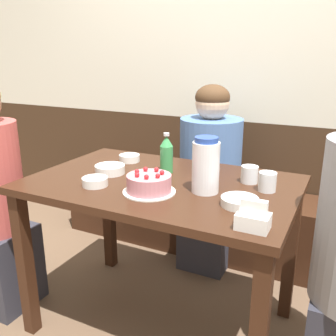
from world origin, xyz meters
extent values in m
plane|color=brown|center=(0.00, 0.00, 0.00)|extent=(12.00, 12.00, 0.00)
cube|color=#3D2819|center=(0.00, 1.05, 0.45)|extent=(4.80, 0.04, 0.90)
cube|color=#381E11|center=(0.00, 0.83, 0.23)|extent=(2.29, 0.38, 0.46)
cube|color=#381E11|center=(0.00, 0.00, 0.76)|extent=(1.22, 0.79, 0.03)
cube|color=#381E11|center=(-0.56, -0.35, 0.37)|extent=(0.06, 0.06, 0.74)
cube|color=#381E11|center=(-0.56, 0.35, 0.37)|extent=(0.06, 0.06, 0.74)
cube|color=#381E11|center=(0.56, 0.35, 0.37)|extent=(0.06, 0.06, 0.74)
cylinder|color=white|center=(0.02, -0.16, 0.78)|extent=(0.23, 0.23, 0.01)
cylinder|color=#C67A84|center=(0.02, -0.16, 0.82)|extent=(0.19, 0.19, 0.07)
sphere|color=red|center=(-0.02, -0.12, 0.87)|extent=(0.02, 0.02, 0.02)
sphere|color=red|center=(-0.03, -0.16, 0.87)|extent=(0.02, 0.02, 0.02)
sphere|color=red|center=(-0.01, -0.20, 0.87)|extent=(0.02, 0.02, 0.02)
sphere|color=red|center=(0.04, -0.21, 0.87)|extent=(0.02, 0.02, 0.02)
sphere|color=red|center=(0.07, -0.17, 0.87)|extent=(0.02, 0.02, 0.02)
sphere|color=red|center=(0.07, -0.13, 0.87)|extent=(0.02, 0.02, 0.02)
sphere|color=red|center=(0.03, -0.10, 0.87)|extent=(0.02, 0.02, 0.02)
cylinder|color=white|center=(0.23, -0.04, 0.89)|extent=(0.12, 0.12, 0.22)
cylinder|color=#28479E|center=(0.23, -0.04, 1.01)|extent=(0.10, 0.10, 0.02)
cylinder|color=#388E4C|center=(-0.04, 0.13, 0.85)|extent=(0.06, 0.06, 0.13)
cone|color=#388E4C|center=(-0.04, 0.13, 0.94)|extent=(0.06, 0.06, 0.05)
cylinder|color=silver|center=(-0.04, 0.13, 0.97)|extent=(0.03, 0.03, 0.01)
cube|color=white|center=(0.50, -0.30, 0.81)|extent=(0.11, 0.08, 0.05)
cube|color=white|center=(0.50, -0.30, 0.86)|extent=(0.09, 0.03, 0.05)
cylinder|color=white|center=(-0.24, -0.19, 0.80)|extent=(0.11, 0.11, 0.04)
cylinder|color=white|center=(0.41, -0.13, 0.80)|extent=(0.15, 0.15, 0.03)
cylinder|color=white|center=(-0.31, 0.21, 0.80)|extent=(0.11, 0.11, 0.04)
cylinder|color=white|center=(-0.28, -0.01, 0.80)|extent=(0.15, 0.15, 0.04)
cylinder|color=silver|center=(0.37, 0.16, 0.82)|extent=(0.08, 0.08, 0.08)
cylinder|color=silver|center=(0.46, 0.08, 0.82)|extent=(0.08, 0.08, 0.08)
cube|color=#33333D|center=(-0.87, -0.24, 0.23)|extent=(0.34, 0.30, 0.45)
cube|color=#33333D|center=(0.00, 0.66, 0.23)|extent=(0.30, 0.34, 0.45)
cylinder|color=#4C70AD|center=(0.00, 0.66, 0.71)|extent=(0.38, 0.38, 0.52)
sphere|color=beige|center=(0.00, 0.66, 1.06)|extent=(0.20, 0.20, 0.20)
ellipsoid|color=#4C331E|center=(0.00, 0.66, 1.10)|extent=(0.21, 0.21, 0.15)
camera|label=1|loc=(0.76, -1.45, 1.35)|focal=40.00mm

